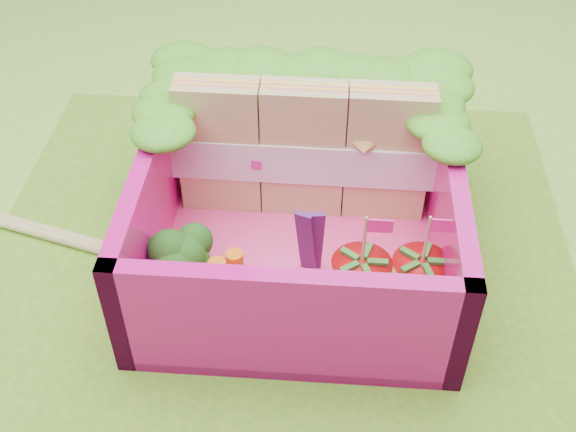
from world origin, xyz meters
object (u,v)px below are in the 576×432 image
Objects in this scene: bento_box at (298,212)px; strawberry_left at (360,283)px; strawberry_right at (419,281)px; chopsticks at (43,232)px; broccoli at (183,260)px; sandwich_stack at (304,151)px.

bento_box is 2.71× the size of strawberry_left.
strawberry_right is 1.71m from chopsticks.
bento_box is 0.54× the size of chopsticks.
bento_box reaches higher than broccoli.
broccoli is 0.72× the size of strawberry_right.
strawberry_left is (0.26, -0.60, -0.19)m from sandwich_stack.
sandwich_stack reaches higher than chopsticks.
broccoli is 0.71m from strawberry_left.
bento_box is at bearing 31.88° from broccoli.
sandwich_stack is at bearing 89.07° from bento_box.
chopsticks is at bearing 169.04° from strawberry_right.
bento_box is 1.20m from chopsticks.
bento_box is at bearing 132.34° from strawberry_left.
strawberry_right is (0.50, -0.26, -0.10)m from bento_box.
broccoli reaches higher than chopsticks.
strawberry_right is at bearing -49.22° from sandwich_stack.
chopsticks is (-1.67, 0.32, -0.15)m from strawberry_right.
sandwich_stack is 1.25m from chopsticks.
strawberry_right is at bearing -27.96° from bento_box.
sandwich_stack reaches higher than bento_box.
sandwich_stack is 0.78m from strawberry_right.
broccoli is at bearing -24.55° from chopsticks.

